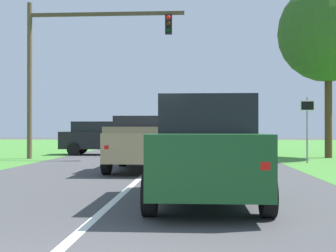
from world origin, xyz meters
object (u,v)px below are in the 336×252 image
at_px(keep_moving_sign, 307,121).
at_px(oak_tree_right, 328,32).
at_px(traffic_light, 70,55).
at_px(pickup_truck_lead, 144,142).
at_px(crossing_suv_far, 101,137).
at_px(red_suv_near, 206,148).

distance_m(keep_moving_sign, oak_tree_right, 5.97).
height_order(traffic_light, oak_tree_right, oak_tree_right).
bearing_deg(traffic_light, oak_tree_right, 7.12).
bearing_deg(pickup_truck_lead, crossing_suv_far, 110.57).
xyz_separation_m(pickup_truck_lead, oak_tree_right, (8.40, 7.25, 5.29)).
relative_size(pickup_truck_lead, traffic_light, 0.67).
height_order(keep_moving_sign, crossing_suv_far, keep_moving_sign).
distance_m(traffic_light, keep_moving_sign, 11.39).
bearing_deg(red_suv_near, pickup_truck_lead, 106.87).
distance_m(red_suv_near, traffic_light, 14.33).
bearing_deg(traffic_light, red_suv_near, -63.07).
relative_size(pickup_truck_lead, oak_tree_right, 0.58).
xyz_separation_m(keep_moving_sign, oak_tree_right, (1.87, 3.45, 4.50)).
height_order(red_suv_near, pickup_truck_lead, red_suv_near).
bearing_deg(red_suv_near, crossing_suv_far, 109.04).
height_order(red_suv_near, keep_moving_sign, keep_moving_sign).
height_order(pickup_truck_lead, crossing_suv_far, pickup_truck_lead).
distance_m(pickup_truck_lead, oak_tree_right, 12.29).
xyz_separation_m(red_suv_near, pickup_truck_lead, (-2.01, 6.61, -0.09)).
distance_m(red_suv_near, pickup_truck_lead, 6.91).
height_order(traffic_light, crossing_suv_far, traffic_light).
xyz_separation_m(pickup_truck_lead, traffic_light, (-4.24, 5.67, 4.02)).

